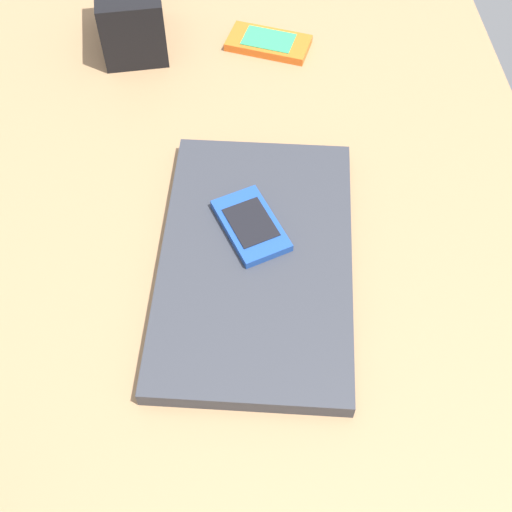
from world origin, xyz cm
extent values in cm
cube|color=#9E7751|center=(0.00, 0.00, 1.50)|extent=(120.00, 80.00, 3.00)
cube|color=#33353D|center=(-1.30, 2.07, 4.05)|extent=(37.81, 25.96, 2.11)
cube|color=#1E479E|center=(-5.22, 1.74, 5.61)|extent=(11.45, 9.13, 1.01)
cube|color=black|center=(-5.22, 1.74, 6.19)|extent=(7.45, 6.53, 0.14)
cube|color=orange|center=(-40.79, 6.60, 3.60)|extent=(9.87, 13.33, 1.20)
cube|color=#33A566|center=(-40.79, 6.60, 4.27)|extent=(7.01, 8.61, 0.14)
cube|color=black|center=(-43.28, -13.11, 7.95)|extent=(14.19, 10.07, 9.89)
camera|label=1|loc=(42.34, -0.89, 66.93)|focal=47.30mm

